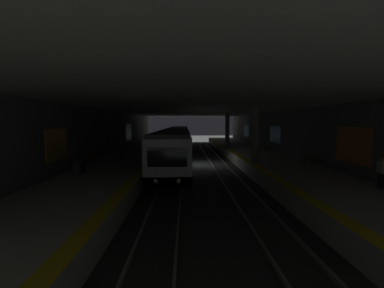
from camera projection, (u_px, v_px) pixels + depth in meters
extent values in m
plane|color=#2D302D|center=(197.00, 165.00, 26.47)|extent=(120.00, 120.00, 0.00)
cube|color=gray|center=(225.00, 164.00, 26.53)|extent=(60.00, 0.09, 0.16)
cube|color=gray|center=(211.00, 164.00, 26.50)|extent=(60.00, 0.09, 0.16)
cube|color=gray|center=(183.00, 164.00, 26.42)|extent=(60.00, 0.09, 0.16)
cube|color=gray|center=(169.00, 164.00, 26.39)|extent=(60.00, 0.09, 0.16)
cube|color=beige|center=(260.00, 159.00, 26.58)|extent=(60.00, 5.30, 1.05)
cube|color=yellow|center=(238.00, 154.00, 26.48)|extent=(60.00, 0.60, 0.01)
cube|color=beige|center=(133.00, 160.00, 26.26)|extent=(60.00, 5.30, 1.05)
cube|color=yellow|center=(156.00, 155.00, 26.27)|extent=(60.00, 0.60, 0.01)
cube|color=slate|center=(289.00, 137.00, 26.47)|extent=(60.00, 0.50, 5.60)
cube|color=orange|center=(352.00, 145.00, 15.93)|extent=(3.33, 0.06, 2.25)
cube|color=#338CCC|center=(275.00, 135.00, 29.67)|extent=(3.41, 0.06, 1.92)
cube|color=#338CCC|center=(246.00, 131.00, 43.72)|extent=(3.37, 0.06, 1.90)
cube|color=slate|center=(104.00, 138.00, 26.00)|extent=(60.00, 0.50, 5.60)
cube|color=gold|center=(57.00, 145.00, 15.97)|extent=(2.58, 0.06, 2.01)
cube|color=#4CA566|center=(129.00, 132.00, 36.11)|extent=(3.42, 0.06, 2.29)
cube|color=beige|center=(197.00, 108.00, 25.98)|extent=(60.00, 19.40, 0.40)
cylinder|color=gray|center=(255.00, 135.00, 20.32)|extent=(0.56, 0.56, 4.55)
cylinder|color=gray|center=(227.00, 130.00, 33.97)|extent=(0.56, 0.56, 4.55)
cube|color=silver|center=(174.00, 148.00, 23.08)|extent=(17.43, 2.80, 2.70)
cube|color=#14663D|center=(174.00, 160.00, 23.17)|extent=(17.43, 2.82, 0.56)
cube|color=black|center=(174.00, 144.00, 23.06)|extent=(16.03, 2.83, 0.90)
cube|color=#47474C|center=(174.00, 132.00, 22.96)|extent=(17.08, 2.58, 0.24)
cube|color=black|center=(171.00, 176.00, 18.44)|extent=(2.20, 1.64, 0.76)
cube|color=black|center=(176.00, 158.00, 27.98)|extent=(2.20, 1.64, 0.76)
cube|color=black|center=(167.00, 157.00, 14.35)|extent=(0.04, 2.24, 1.10)
cylinder|color=silver|center=(179.00, 181.00, 14.48)|extent=(0.04, 0.24, 0.24)
cylinder|color=silver|center=(156.00, 181.00, 14.45)|extent=(0.04, 0.24, 0.24)
cube|color=silver|center=(179.00, 137.00, 41.04)|extent=(17.43, 2.80, 2.70)
cube|color=#14663D|center=(179.00, 144.00, 41.13)|extent=(17.43, 2.82, 0.56)
cube|color=black|center=(179.00, 135.00, 41.01)|extent=(16.03, 2.83, 0.90)
cube|color=#47474C|center=(179.00, 128.00, 40.92)|extent=(17.08, 2.58, 0.24)
cube|color=black|center=(178.00, 149.00, 36.40)|extent=(2.20, 1.64, 0.76)
cube|color=black|center=(180.00, 144.00, 45.94)|extent=(2.20, 1.64, 0.76)
cylinder|color=#262628|center=(313.00, 163.00, 19.49)|extent=(0.08, 0.08, 0.42)
cylinder|color=#262628|center=(304.00, 161.00, 20.84)|extent=(0.08, 0.08, 0.42)
cube|color=olive|center=(308.00, 159.00, 20.14)|extent=(1.70, 0.44, 0.08)
cube|color=olive|center=(311.00, 156.00, 20.13)|extent=(1.70, 0.06, 0.40)
cylinder|color=#262628|center=(269.00, 149.00, 29.60)|extent=(0.08, 0.08, 0.42)
cylinder|color=#262628|center=(265.00, 148.00, 30.95)|extent=(0.08, 0.08, 0.42)
cube|color=olive|center=(267.00, 147.00, 30.25)|extent=(1.70, 0.44, 0.08)
cube|color=olive|center=(269.00, 145.00, 30.24)|extent=(1.70, 0.06, 0.40)
cylinder|color=#262628|center=(93.00, 162.00, 20.21)|extent=(0.08, 0.08, 0.42)
cylinder|color=#262628|center=(99.00, 159.00, 21.56)|extent=(0.08, 0.08, 0.42)
cube|color=olive|center=(96.00, 157.00, 20.87)|extent=(1.70, 0.44, 0.08)
cube|color=olive|center=(93.00, 155.00, 20.84)|extent=(1.70, 0.06, 0.40)
cylinder|color=#262628|center=(127.00, 147.00, 31.88)|extent=(0.08, 0.08, 0.42)
cylinder|color=#262628|center=(129.00, 146.00, 33.24)|extent=(0.08, 0.08, 0.42)
cube|color=olive|center=(128.00, 145.00, 32.54)|extent=(1.70, 0.44, 0.08)
cube|color=olive|center=(126.00, 143.00, 32.52)|extent=(1.70, 0.06, 0.40)
cylinder|color=black|center=(382.00, 181.00, 12.64)|extent=(0.16, 0.16, 0.80)
cylinder|color=black|center=(379.00, 180.00, 12.84)|extent=(0.16, 0.16, 0.80)
cube|color=beige|center=(382.00, 167.00, 12.69)|extent=(0.36, 0.22, 0.56)
cylinder|color=beige|center=(378.00, 167.00, 12.94)|extent=(0.10, 0.10, 0.54)
sphere|color=tan|center=(382.00, 160.00, 12.66)|extent=(0.22, 0.22, 0.22)
cylinder|color=#444444|center=(121.00, 155.00, 22.69)|extent=(0.16, 0.16, 0.84)
cylinder|color=#444444|center=(122.00, 155.00, 22.89)|extent=(0.16, 0.16, 0.84)
cube|color=maroon|center=(121.00, 147.00, 22.73)|extent=(0.36, 0.22, 0.60)
cylinder|color=maroon|center=(120.00, 148.00, 22.49)|extent=(0.10, 0.10, 0.57)
cylinder|color=maroon|center=(122.00, 147.00, 22.98)|extent=(0.10, 0.10, 0.57)
sphere|color=tan|center=(121.00, 142.00, 22.70)|extent=(0.23, 0.23, 0.23)
cube|color=black|center=(82.00, 168.00, 16.96)|extent=(0.34, 0.27, 0.58)
cylinder|color=#333333|center=(82.00, 162.00, 16.92)|extent=(0.02, 0.02, 0.30)
cube|color=maroon|center=(153.00, 146.00, 33.88)|extent=(0.30, 0.20, 0.40)
cylinder|color=#595B5E|center=(77.00, 170.00, 15.64)|extent=(0.44, 0.44, 0.85)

